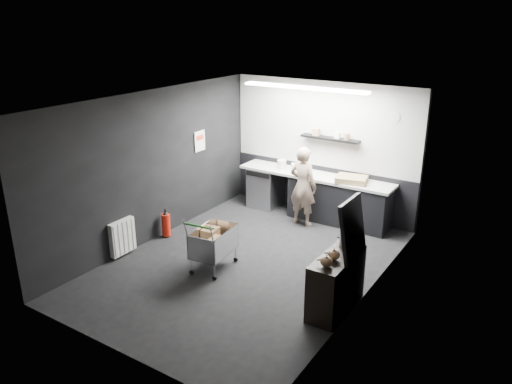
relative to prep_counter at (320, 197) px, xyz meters
The scene contains 22 objects.
floor 2.47m from the prep_counter, 93.20° to the right, with size 5.50×5.50×0.00m, color black.
ceiling 3.30m from the prep_counter, 93.20° to the right, with size 5.50×5.50×0.00m, color white.
wall_back 0.96m from the prep_counter, 112.30° to the left, with size 5.50×5.50×0.00m, color black.
wall_front 5.25m from the prep_counter, 91.50° to the right, with size 5.50×5.50×0.00m, color black.
wall_left 3.35m from the prep_counter, 131.43° to the right, with size 5.50×5.50×0.00m, color black.
wall_right 3.18m from the prep_counter, 52.38° to the right, with size 5.50×5.50×0.00m, color black.
kitchen_wall_panel 1.43m from the prep_counter, 113.58° to the left, with size 3.95×0.02×1.70m, color beige.
dado_panel 0.34m from the prep_counter, 113.58° to the left, with size 3.95×0.02×1.00m, color black.
floating_shelf 1.18m from the prep_counter, 72.13° to the left, with size 1.20×0.22×0.04m, color black.
wall_clock 2.13m from the prep_counter, 13.36° to the left, with size 0.20×0.20×0.03m, color silver.
poster 2.63m from the prep_counter, 152.11° to the right, with size 0.02×0.30×0.40m, color white.
poster_red_band 2.66m from the prep_counter, 152.05° to the right, with size 0.01×0.22×0.10m, color red.
radiator 3.92m from the prep_counter, 122.01° to the right, with size 0.10×0.50×0.60m, color silver.
ceiling_strip 2.29m from the prep_counter, 103.37° to the right, with size 2.40×0.20×0.04m, color white.
prep_counter is the anchor object (origin of this frame).
person 0.58m from the prep_counter, 109.02° to the right, with size 0.57×0.37×1.56m, color beige.
shopping_cart 2.87m from the prep_counter, 100.34° to the right, with size 0.59×0.90×0.93m.
sideboard 3.28m from the prep_counter, 59.76° to the right, with size 0.47×1.10×1.65m.
fire_extinguisher 3.08m from the prep_counter, 130.28° to the right, with size 0.16×0.16×0.52m.
cardboard_box 0.83m from the prep_counter, ahead, with size 0.56×0.43×0.11m, color #967C50.
pink_tub 1.04m from the prep_counter, behind, with size 0.18×0.18×0.18m, color silver.
white_container 0.75m from the prep_counter, behind, with size 0.19×0.15×0.17m, color silver.
Camera 1 is at (4.12, -6.13, 3.93)m, focal length 35.00 mm.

